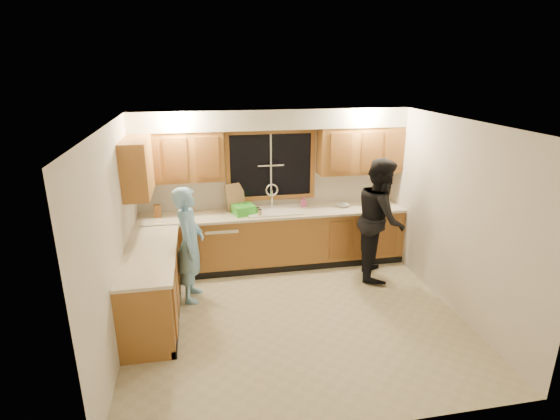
# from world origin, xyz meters

# --- Properties ---
(floor) EXTENTS (4.20, 4.20, 0.00)m
(floor) POSITION_xyz_m (0.00, 0.00, 0.00)
(floor) COLOR #BBB090
(floor) RESTS_ON ground
(ceiling) EXTENTS (4.20, 4.20, 0.00)m
(ceiling) POSITION_xyz_m (0.00, 0.00, 2.50)
(ceiling) COLOR white
(wall_back) EXTENTS (4.20, 0.00, 4.20)m
(wall_back) POSITION_xyz_m (0.00, 1.90, 1.25)
(wall_back) COLOR silver
(wall_back) RESTS_ON ground
(wall_left) EXTENTS (0.00, 3.80, 3.80)m
(wall_left) POSITION_xyz_m (-2.10, 0.00, 1.25)
(wall_left) COLOR silver
(wall_left) RESTS_ON ground
(wall_right) EXTENTS (0.00, 3.80, 3.80)m
(wall_right) POSITION_xyz_m (2.10, 0.00, 1.25)
(wall_right) COLOR silver
(wall_right) RESTS_ON ground
(base_cabinets_back) EXTENTS (4.20, 0.60, 0.88)m
(base_cabinets_back) POSITION_xyz_m (0.00, 1.60, 0.44)
(base_cabinets_back) COLOR #A36A2F
(base_cabinets_back) RESTS_ON ground
(base_cabinets_left) EXTENTS (0.60, 1.90, 0.88)m
(base_cabinets_left) POSITION_xyz_m (-1.80, 0.35, 0.44)
(base_cabinets_left) COLOR #A36A2F
(base_cabinets_left) RESTS_ON ground
(countertop_back) EXTENTS (4.20, 0.63, 0.04)m
(countertop_back) POSITION_xyz_m (0.00, 1.58, 0.90)
(countertop_back) COLOR beige
(countertop_back) RESTS_ON base_cabinets_back
(countertop_left) EXTENTS (0.63, 1.90, 0.04)m
(countertop_left) POSITION_xyz_m (-1.79, 0.35, 0.90)
(countertop_left) COLOR beige
(countertop_left) RESTS_ON base_cabinets_left
(upper_cabinets_left) EXTENTS (1.35, 0.33, 0.75)m
(upper_cabinets_left) POSITION_xyz_m (-1.43, 1.73, 1.83)
(upper_cabinets_left) COLOR #A36A2F
(upper_cabinets_left) RESTS_ON wall_back
(upper_cabinets_right) EXTENTS (1.35, 0.33, 0.75)m
(upper_cabinets_right) POSITION_xyz_m (1.43, 1.73, 1.83)
(upper_cabinets_right) COLOR #A36A2F
(upper_cabinets_right) RESTS_ON wall_back
(upper_cabinets_return) EXTENTS (0.33, 0.90, 0.75)m
(upper_cabinets_return) POSITION_xyz_m (-1.94, 1.12, 1.83)
(upper_cabinets_return) COLOR #A36A2F
(upper_cabinets_return) RESTS_ON wall_left
(soffit) EXTENTS (4.20, 0.35, 0.30)m
(soffit) POSITION_xyz_m (0.00, 1.72, 2.35)
(soffit) COLOR white
(soffit) RESTS_ON wall_back
(window_frame) EXTENTS (1.44, 0.03, 1.14)m
(window_frame) POSITION_xyz_m (0.00, 1.89, 1.60)
(window_frame) COLOR black
(window_frame) RESTS_ON wall_back
(sink) EXTENTS (0.86, 0.52, 0.57)m
(sink) POSITION_xyz_m (0.00, 1.60, 0.86)
(sink) COLOR white
(sink) RESTS_ON countertop_back
(dishwasher) EXTENTS (0.60, 0.56, 0.82)m
(dishwasher) POSITION_xyz_m (-0.85, 1.59, 0.41)
(dishwasher) COLOR white
(dishwasher) RESTS_ON floor
(stove) EXTENTS (0.58, 0.75, 0.90)m
(stove) POSITION_xyz_m (-1.80, -0.22, 0.45)
(stove) COLOR white
(stove) RESTS_ON floor
(man) EXTENTS (0.46, 0.63, 1.62)m
(man) POSITION_xyz_m (-1.31, 0.76, 0.81)
(man) COLOR #77B2E1
(man) RESTS_ON floor
(woman) EXTENTS (0.93, 1.06, 1.85)m
(woman) POSITION_xyz_m (1.51, 0.96, 0.92)
(woman) COLOR black
(woman) RESTS_ON floor
(knife_block) EXTENTS (0.11, 0.10, 0.19)m
(knife_block) POSITION_xyz_m (-1.78, 1.66, 1.02)
(knife_block) COLOR #915928
(knife_block) RESTS_ON countertop_back
(cutting_board) EXTENTS (0.34, 0.23, 0.42)m
(cutting_board) POSITION_xyz_m (-0.59, 1.82, 1.13)
(cutting_board) COLOR tan
(cutting_board) RESTS_ON countertop_back
(dish_crate) EXTENTS (0.37, 0.36, 0.15)m
(dish_crate) POSITION_xyz_m (-0.49, 1.57, 0.99)
(dish_crate) COLOR green
(dish_crate) RESTS_ON countertop_back
(soap_bottle) EXTENTS (0.08, 0.08, 0.17)m
(soap_bottle) POSITION_xyz_m (0.52, 1.77, 1.01)
(soap_bottle) COLOR #DA5291
(soap_bottle) RESTS_ON countertop_back
(bowl) EXTENTS (0.23, 0.23, 0.05)m
(bowl) POSITION_xyz_m (1.14, 1.63, 0.95)
(bowl) COLOR silver
(bowl) RESTS_ON countertop_back
(can_left) EXTENTS (0.07, 0.07, 0.13)m
(can_left) POSITION_xyz_m (-0.26, 1.39, 0.98)
(can_left) COLOR beige
(can_left) RESTS_ON countertop_back
(can_right) EXTENTS (0.07, 0.07, 0.11)m
(can_right) POSITION_xyz_m (-0.27, 1.52, 0.97)
(can_right) COLOR beige
(can_right) RESTS_ON countertop_back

